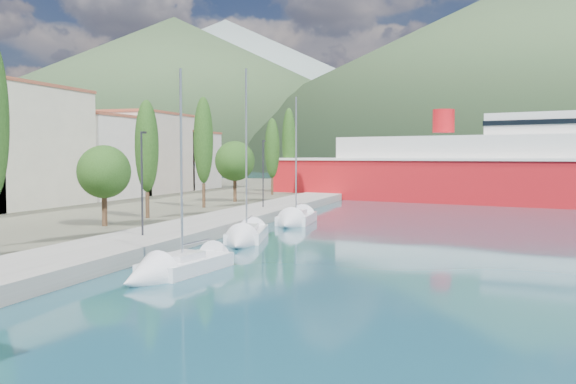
% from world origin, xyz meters
% --- Properties ---
extents(ground, '(1400.00, 1400.00, 0.00)m').
position_xyz_m(ground, '(0.00, 120.00, 0.00)').
color(ground, '#184654').
extents(quay, '(5.00, 88.00, 0.80)m').
position_xyz_m(quay, '(-9.00, 26.00, 0.40)').
color(quay, gray).
rests_on(quay, ground).
extents(town_buildings, '(9.20, 69.20, 11.30)m').
position_xyz_m(town_buildings, '(-32.00, 36.91, 5.57)').
color(town_buildings, beige).
rests_on(town_buildings, land_strip).
extents(tree_row, '(4.12, 63.42, 11.08)m').
position_xyz_m(tree_row, '(-14.41, 32.63, 5.85)').
color(tree_row, '#47301E').
rests_on(tree_row, land_strip).
extents(lamp_posts, '(0.15, 45.54, 6.06)m').
position_xyz_m(lamp_posts, '(-9.00, 13.98, 4.08)').
color(lamp_posts, '#2D2D33').
rests_on(lamp_posts, quay).
extents(sailboat_near, '(3.14, 7.36, 10.24)m').
position_xyz_m(sailboat_near, '(-3.55, 6.67, 0.28)').
color(sailboat_near, silver).
rests_on(sailboat_near, ground).
extents(sailboat_mid, '(3.93, 8.52, 11.86)m').
position_xyz_m(sailboat_mid, '(-4.23, 18.39, 0.29)').
color(sailboat_mid, silver).
rests_on(sailboat_mid, ground).
extents(sailboat_far, '(3.02, 7.73, 11.10)m').
position_xyz_m(sailboat_far, '(-4.20, 29.24, 0.31)').
color(sailboat_far, silver).
rests_on(sailboat_far, ground).
extents(ferry, '(60.16, 28.24, 11.72)m').
position_xyz_m(ferry, '(13.56, 59.52, 3.57)').
color(ferry, red).
rests_on(ferry, ground).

